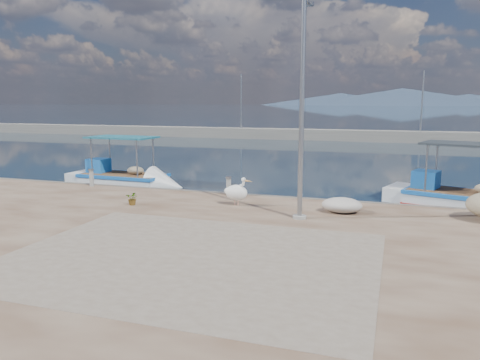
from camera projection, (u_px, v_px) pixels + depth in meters
name	position (u px, v px, depth m)	size (l,w,h in m)	color
ground	(202.00, 240.00, 14.73)	(1400.00, 1400.00, 0.00)	#162635
quay	(80.00, 312.00, 9.08)	(44.00, 22.00, 0.50)	brown
quay_patch	(191.00, 257.00, 11.53)	(9.00, 7.00, 0.01)	gray
breakwater	(343.00, 135.00, 52.03)	(120.00, 2.20, 7.50)	gray
mountains	(398.00, 98.00, 619.55)	(370.00, 280.00, 22.00)	#28384C
boat_left	(123.00, 181.00, 24.29)	(6.22, 2.25, 2.96)	white
boat_right	(463.00, 201.00, 19.27)	(6.74, 3.98, 3.08)	white
pelican	(237.00, 192.00, 17.18)	(1.13, 0.63, 1.08)	tan
lamp_post	(302.00, 117.00, 14.84)	(0.44, 0.96, 7.00)	gray
bollard_near	(229.00, 185.00, 19.06)	(0.26, 0.26, 0.78)	gray
bollard_far	(91.00, 177.00, 21.17)	(0.26, 0.26, 0.79)	gray
potted_plant	(133.00, 198.00, 17.32)	(0.46, 0.40, 0.51)	#33722D
net_pile_d	(342.00, 205.00, 16.15)	(1.39, 1.04, 0.52)	beige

